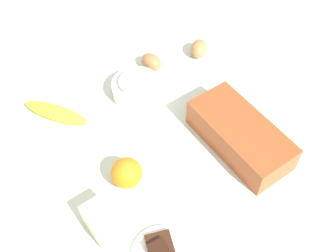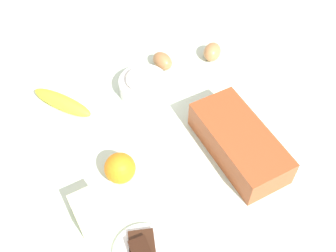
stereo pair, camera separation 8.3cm
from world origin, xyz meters
name	(u,v)px [view 2 (the right image)]	position (x,y,z in m)	size (l,w,h in m)	color
ground_plane	(168,138)	(0.00, 0.00, -0.01)	(2.40, 2.40, 0.02)	silver
loaf_pan	(239,142)	(0.09, 0.16, 0.04)	(0.30, 0.19, 0.08)	#9E4723
flour_bowl	(143,84)	(-0.17, -0.03, 0.03)	(0.14, 0.14, 0.07)	white
banana	(62,102)	(-0.17, -0.26, 0.02)	(0.19, 0.04, 0.04)	yellow
orange_fruit	(120,168)	(0.09, -0.14, 0.04)	(0.08, 0.08, 0.08)	orange
butter_block	(89,212)	(0.19, -0.23, 0.03)	(0.09, 0.06, 0.06)	#F4EDB2
egg_near_butter	(212,52)	(-0.26, 0.20, 0.03)	(0.05, 0.05, 0.07)	#B37949
egg_beside_bowl	(162,61)	(-0.26, 0.05, 0.02)	(0.05, 0.05, 0.07)	#A87144
chocolate_plate	(143,252)	(0.30, -0.13, 0.01)	(0.13, 0.13, 0.03)	white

